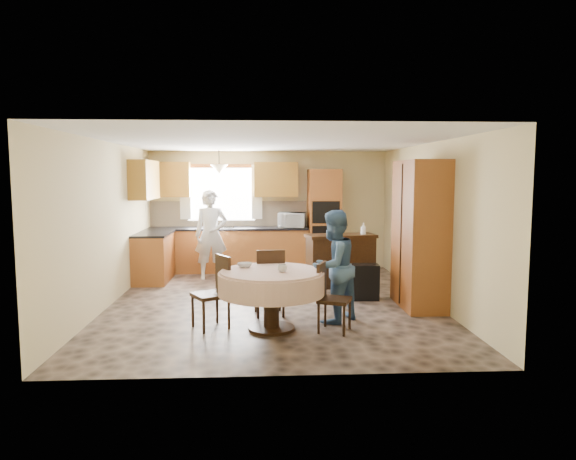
{
  "coord_description": "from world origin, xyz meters",
  "views": [
    {
      "loc": [
        -0.19,
        -7.92,
        1.98
      ],
      "look_at": [
        0.26,
        0.3,
        1.11
      ],
      "focal_mm": 32.0,
      "sensor_mm": 36.0,
      "label": 1
    }
  ],
  "objects_px": {
    "sideboard": "(340,262)",
    "oven_tower": "(324,220)",
    "dining_table": "(271,284)",
    "person_sink": "(211,235)",
    "person_dining": "(333,266)",
    "chair_left": "(216,288)",
    "chair_right": "(329,294)",
    "cupboard": "(420,234)",
    "chair_back": "(270,279)"
  },
  "relations": [
    {
      "from": "chair_left",
      "to": "person_dining",
      "type": "height_order",
      "value": "person_dining"
    },
    {
      "from": "chair_left",
      "to": "dining_table",
      "type": "bearing_deg",
      "value": 48.01
    },
    {
      "from": "chair_left",
      "to": "chair_back",
      "type": "height_order",
      "value": "chair_back"
    },
    {
      "from": "sideboard",
      "to": "person_dining",
      "type": "bearing_deg",
      "value": -111.99
    },
    {
      "from": "chair_left",
      "to": "chair_right",
      "type": "height_order",
      "value": "chair_left"
    },
    {
      "from": "oven_tower",
      "to": "chair_left",
      "type": "relative_size",
      "value": 2.24
    },
    {
      "from": "chair_right",
      "to": "cupboard",
      "type": "bearing_deg",
      "value": -30.75
    },
    {
      "from": "oven_tower",
      "to": "person_sink",
      "type": "xyz_separation_m",
      "value": [
        -2.28,
        -0.74,
        -0.2
      ]
    },
    {
      "from": "sideboard",
      "to": "dining_table",
      "type": "relative_size",
      "value": 0.91
    },
    {
      "from": "oven_tower",
      "to": "chair_right",
      "type": "bearing_deg",
      "value": -96.24
    },
    {
      "from": "chair_left",
      "to": "person_sink",
      "type": "relative_size",
      "value": 0.55
    },
    {
      "from": "sideboard",
      "to": "dining_table",
      "type": "distance_m",
      "value": 2.9
    },
    {
      "from": "sideboard",
      "to": "cupboard",
      "type": "height_order",
      "value": "cupboard"
    },
    {
      "from": "cupboard",
      "to": "person_sink",
      "type": "distance_m",
      "value": 4.09
    },
    {
      "from": "person_sink",
      "to": "person_dining",
      "type": "distance_m",
      "value": 3.63
    },
    {
      "from": "cupboard",
      "to": "chair_back",
      "type": "height_order",
      "value": "cupboard"
    },
    {
      "from": "chair_right",
      "to": "person_dining",
      "type": "bearing_deg",
      "value": 7.03
    },
    {
      "from": "cupboard",
      "to": "chair_right",
      "type": "height_order",
      "value": "cupboard"
    },
    {
      "from": "chair_left",
      "to": "chair_back",
      "type": "bearing_deg",
      "value": 94.94
    },
    {
      "from": "oven_tower",
      "to": "sideboard",
      "type": "distance_m",
      "value": 1.68
    },
    {
      "from": "chair_left",
      "to": "person_dining",
      "type": "distance_m",
      "value": 1.6
    },
    {
      "from": "cupboard",
      "to": "dining_table",
      "type": "relative_size",
      "value": 1.63
    },
    {
      "from": "oven_tower",
      "to": "cupboard",
      "type": "xyz_separation_m",
      "value": [
        1.07,
        -3.07,
        0.05
      ]
    },
    {
      "from": "chair_back",
      "to": "cupboard",
      "type": "bearing_deg",
      "value": -175.77
    },
    {
      "from": "dining_table",
      "to": "chair_left",
      "type": "distance_m",
      "value": 0.74
    },
    {
      "from": "chair_back",
      "to": "person_sink",
      "type": "relative_size",
      "value": 0.56
    },
    {
      "from": "chair_back",
      "to": "person_dining",
      "type": "distance_m",
      "value": 0.94
    },
    {
      "from": "dining_table",
      "to": "person_sink",
      "type": "distance_m",
      "value": 3.58
    },
    {
      "from": "sideboard",
      "to": "person_dining",
      "type": "xyz_separation_m",
      "value": [
        -0.46,
        -2.26,
        0.32
      ]
    },
    {
      "from": "dining_table",
      "to": "chair_back",
      "type": "height_order",
      "value": "chair_back"
    },
    {
      "from": "oven_tower",
      "to": "chair_right",
      "type": "xyz_separation_m",
      "value": [
        -0.46,
        -4.23,
        -0.57
      ]
    },
    {
      "from": "sideboard",
      "to": "person_dining",
      "type": "distance_m",
      "value": 2.33
    },
    {
      "from": "oven_tower",
      "to": "person_dining",
      "type": "height_order",
      "value": "oven_tower"
    },
    {
      "from": "chair_left",
      "to": "sideboard",
      "type": "bearing_deg",
      "value": 110.09
    },
    {
      "from": "oven_tower",
      "to": "chair_left",
      "type": "bearing_deg",
      "value": -115.7
    },
    {
      "from": "chair_left",
      "to": "person_dining",
      "type": "xyz_separation_m",
      "value": [
        1.57,
        0.18,
        0.24
      ]
    },
    {
      "from": "sideboard",
      "to": "person_sink",
      "type": "distance_m",
      "value": 2.56
    },
    {
      "from": "sideboard",
      "to": "cupboard",
      "type": "xyz_separation_m",
      "value": [
        0.96,
        -1.52,
        0.67
      ]
    },
    {
      "from": "cupboard",
      "to": "chair_left",
      "type": "relative_size",
      "value": 2.34
    },
    {
      "from": "sideboard",
      "to": "chair_back",
      "type": "height_order",
      "value": "chair_back"
    },
    {
      "from": "sideboard",
      "to": "oven_tower",
      "type": "bearing_deg",
      "value": 83.42
    },
    {
      "from": "dining_table",
      "to": "person_sink",
      "type": "height_order",
      "value": "person_sink"
    },
    {
      "from": "chair_left",
      "to": "person_sink",
      "type": "height_order",
      "value": "person_sink"
    },
    {
      "from": "chair_back",
      "to": "person_sink",
      "type": "distance_m",
      "value": 2.97
    },
    {
      "from": "oven_tower",
      "to": "person_sink",
      "type": "bearing_deg",
      "value": -162.07
    },
    {
      "from": "sideboard",
      "to": "chair_left",
      "type": "xyz_separation_m",
      "value": [
        -2.03,
        -2.44,
        0.08
      ]
    },
    {
      "from": "cupboard",
      "to": "sideboard",
      "type": "bearing_deg",
      "value": 122.41
    },
    {
      "from": "sideboard",
      "to": "chair_right",
      "type": "relative_size",
      "value": 1.4
    },
    {
      "from": "oven_tower",
      "to": "chair_right",
      "type": "distance_m",
      "value": 4.29
    },
    {
      "from": "sideboard",
      "to": "cupboard",
      "type": "bearing_deg",
      "value": -68.13
    }
  ]
}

